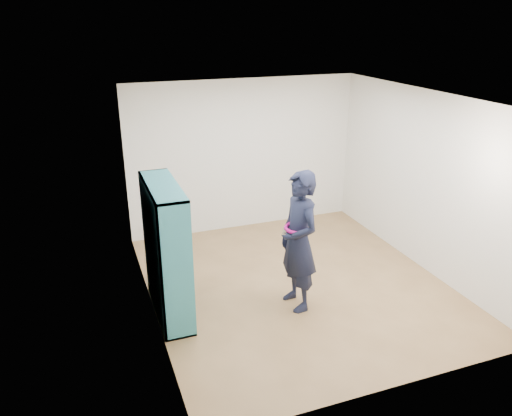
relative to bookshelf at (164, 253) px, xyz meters
name	(u,v)px	position (x,y,z in m)	size (l,w,h in m)	color
floor	(296,284)	(1.83, 0.06, -0.84)	(4.50, 4.50, 0.00)	brown
ceiling	(303,99)	(1.83, 0.06, 1.76)	(4.50, 4.50, 0.00)	white
wall_left	(147,218)	(-0.17, 0.06, 0.46)	(0.02, 4.50, 2.60)	white
wall_right	(425,182)	(3.83, 0.06, 0.46)	(0.02, 4.50, 2.60)	white
wall_back	(244,156)	(1.83, 2.31, 0.46)	(4.00, 0.02, 2.60)	white
wall_front	(402,277)	(1.83, -2.19, 0.46)	(4.00, 0.02, 2.60)	white
bookshelf	(164,253)	(0.00, 0.00, 0.00)	(0.38, 1.29, 1.72)	teal
person	(299,241)	(1.61, -0.42, 0.08)	(0.49, 0.70, 1.83)	black
smartphone	(285,232)	(1.45, -0.35, 0.20)	(0.03, 0.10, 0.14)	silver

